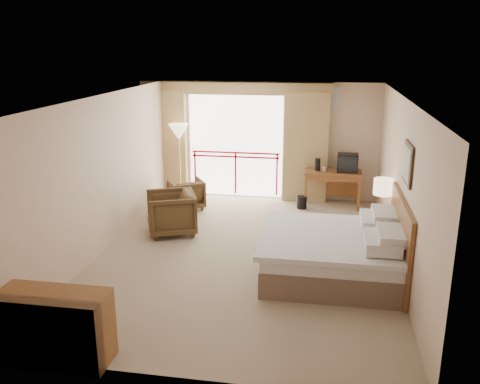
% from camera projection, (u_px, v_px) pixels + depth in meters
% --- Properties ---
extents(floor, '(7.00, 7.00, 0.00)m').
position_uv_depth(floor, '(246.00, 254.00, 8.86)').
color(floor, gray).
rests_on(floor, ground).
extents(ceiling, '(7.00, 7.00, 0.00)m').
position_uv_depth(ceiling, '(246.00, 97.00, 8.10)').
color(ceiling, white).
rests_on(ceiling, wall_back).
extents(wall_back, '(5.00, 0.00, 5.00)m').
position_uv_depth(wall_back, '(270.00, 141.00, 11.79)').
color(wall_back, beige).
rests_on(wall_back, ground).
extents(wall_front, '(5.00, 0.00, 5.00)m').
position_uv_depth(wall_front, '(193.00, 266.00, 5.17)').
color(wall_front, beige).
rests_on(wall_front, ground).
extents(wall_left, '(0.00, 7.00, 7.00)m').
position_uv_depth(wall_left, '(105.00, 173.00, 8.88)').
color(wall_left, beige).
rests_on(wall_left, ground).
extents(wall_right, '(0.00, 7.00, 7.00)m').
position_uv_depth(wall_right, '(401.00, 186.00, 8.08)').
color(wall_right, beige).
rests_on(wall_right, ground).
extents(balcony_door, '(2.40, 0.00, 2.40)m').
position_uv_depth(balcony_door, '(236.00, 146.00, 11.94)').
color(balcony_door, white).
rests_on(balcony_door, wall_back).
extents(balcony_railing, '(2.09, 0.03, 1.02)m').
position_uv_depth(balcony_railing, '(235.00, 162.00, 12.03)').
color(balcony_railing, '#AA0E16').
rests_on(balcony_railing, wall_back).
extents(curtain_left, '(1.00, 0.26, 2.50)m').
position_uv_depth(curtain_left, '(166.00, 143.00, 12.07)').
color(curtain_left, '#967B4D').
rests_on(curtain_left, wall_back).
extents(curtain_right, '(1.00, 0.26, 2.50)m').
position_uv_depth(curtain_right, '(306.00, 148.00, 11.54)').
color(curtain_right, '#967B4D').
rests_on(curtain_right, wall_back).
extents(valance, '(4.40, 0.22, 0.28)m').
position_uv_depth(valance, '(235.00, 88.00, 11.46)').
color(valance, '#967B4D').
rests_on(valance, wall_back).
extents(hvac_vent, '(0.50, 0.04, 0.50)m').
position_uv_depth(hvac_vent, '(328.00, 98.00, 11.27)').
color(hvac_vent, silver).
rests_on(hvac_vent, wall_back).
extents(bed, '(2.13, 2.06, 0.97)m').
position_uv_depth(bed, '(334.00, 253.00, 7.94)').
color(bed, brown).
rests_on(bed, floor).
extents(headboard, '(0.06, 2.10, 1.30)m').
position_uv_depth(headboard, '(400.00, 240.00, 7.71)').
color(headboard, brown).
rests_on(headboard, wall_right).
extents(framed_art, '(0.04, 0.72, 0.60)m').
position_uv_depth(framed_art, '(408.00, 164.00, 7.37)').
color(framed_art, black).
rests_on(framed_art, wall_right).
extents(nightstand, '(0.45, 0.52, 0.59)m').
position_uv_depth(nightstand, '(380.00, 229.00, 9.19)').
color(nightstand, brown).
rests_on(nightstand, floor).
extents(table_lamp, '(0.35, 0.35, 0.62)m').
position_uv_depth(table_lamp, '(383.00, 187.00, 9.02)').
color(table_lamp, tan).
rests_on(table_lamp, nightstand).
extents(phone, '(0.18, 0.15, 0.07)m').
position_uv_depth(phone, '(380.00, 214.00, 8.96)').
color(phone, black).
rests_on(phone, nightstand).
extents(desk, '(1.25, 0.60, 0.82)m').
position_uv_depth(desk, '(333.00, 178.00, 11.32)').
color(desk, brown).
rests_on(desk, floor).
extents(tv, '(0.44, 0.35, 0.40)m').
position_uv_depth(tv, '(348.00, 163.00, 11.11)').
color(tv, black).
rests_on(tv, desk).
extents(coffee_maker, '(0.15, 0.15, 0.27)m').
position_uv_depth(coffee_maker, '(317.00, 165.00, 11.24)').
color(coffee_maker, black).
rests_on(coffee_maker, desk).
extents(cup, '(0.07, 0.07, 0.10)m').
position_uv_depth(cup, '(324.00, 169.00, 11.19)').
color(cup, white).
rests_on(cup, desk).
extents(wastebasket, '(0.22, 0.22, 0.28)m').
position_uv_depth(wastebasket, '(302.00, 202.00, 11.26)').
color(wastebasket, black).
rests_on(wastebasket, floor).
extents(armchair_far, '(0.98, 0.98, 0.66)m').
position_uv_depth(armchair_far, '(187.00, 208.00, 11.31)').
color(armchair_far, '#402E19').
rests_on(armchair_far, floor).
extents(armchair_near, '(1.16, 1.15, 0.82)m').
position_uv_depth(armchair_near, '(172.00, 233.00, 9.83)').
color(armchair_near, '#402E19').
rests_on(armchair_near, floor).
extents(side_table, '(0.45, 0.45, 0.49)m').
position_uv_depth(side_table, '(160.00, 205.00, 10.39)').
color(side_table, black).
rests_on(side_table, floor).
extents(book, '(0.24, 0.25, 0.02)m').
position_uv_depth(book, '(159.00, 198.00, 10.34)').
color(book, white).
rests_on(book, side_table).
extents(floor_lamp, '(0.45, 0.45, 1.77)m').
position_uv_depth(floor_lamp, '(179.00, 135.00, 11.56)').
color(floor_lamp, tan).
rests_on(floor_lamp, floor).
extents(dresser, '(1.27, 0.54, 0.85)m').
position_uv_depth(dresser, '(54.00, 327.00, 5.78)').
color(dresser, brown).
rests_on(dresser, floor).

